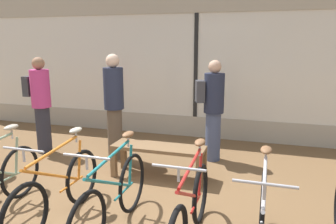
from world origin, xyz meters
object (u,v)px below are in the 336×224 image
(bicycle_center_left, at_px, (58,190))
(bicycle_center, at_px, (113,198))
(bicycle_center_right, at_px, (190,211))
(customer_near_rack, at_px, (41,102))
(customer_by_window, at_px, (114,104))
(customer_mid_floor, at_px, (213,107))
(display_bench, at_px, (159,152))

(bicycle_center_left, xyz_separation_m, bicycle_center, (0.69, -0.01, 0.01))
(bicycle_center_right, distance_m, customer_near_rack, 3.90)
(bicycle_center, bearing_deg, bicycle_center_right, 0.45)
(bicycle_center, xyz_separation_m, customer_near_rack, (-2.45, 2.03, 0.56))
(bicycle_center, distance_m, customer_by_window, 2.43)
(customer_near_rack, bearing_deg, customer_mid_floor, 9.45)
(bicycle_center_left, height_order, bicycle_center, bicycle_center)
(bicycle_center_right, xyz_separation_m, customer_mid_floor, (-0.22, 2.53, 0.56))
(bicycle_center_left, relative_size, customer_mid_floor, 0.99)
(bicycle_center_right, bearing_deg, display_bench, 119.07)
(bicycle_center_left, bearing_deg, customer_by_window, 98.79)
(bicycle_center_left, relative_size, bicycle_center_right, 1.02)
(customer_near_rack, xyz_separation_m, customer_by_window, (1.43, 0.10, 0.02))
(bicycle_center_left, relative_size, customer_near_rack, 0.98)
(bicycle_center_left, distance_m, customer_near_rack, 2.73)
(bicycle_center, bearing_deg, customer_mid_floor, 76.31)
(bicycle_center_right, distance_m, customer_by_window, 2.88)
(bicycle_center_left, height_order, customer_near_rack, customer_near_rack)
(display_bench, bearing_deg, customer_mid_floor, 57.23)
(display_bench, bearing_deg, customer_by_window, 150.05)
(customer_near_rack, relative_size, customer_mid_floor, 1.02)
(bicycle_center, distance_m, display_bench, 1.55)
(customer_near_rack, height_order, customer_mid_floor, customer_near_rack)
(bicycle_center, bearing_deg, customer_by_window, 115.65)
(display_bench, bearing_deg, customer_near_rack, 168.84)
(bicycle_center_left, bearing_deg, bicycle_center, -1.20)
(customer_near_rack, bearing_deg, display_bench, -11.16)
(display_bench, bearing_deg, bicycle_center_left, -113.76)
(customer_mid_floor, bearing_deg, customer_near_rack, -170.55)
(display_bench, relative_size, customer_by_window, 0.77)
(customer_by_window, bearing_deg, customer_near_rack, -176.06)
(bicycle_center, height_order, customer_near_rack, customer_near_rack)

